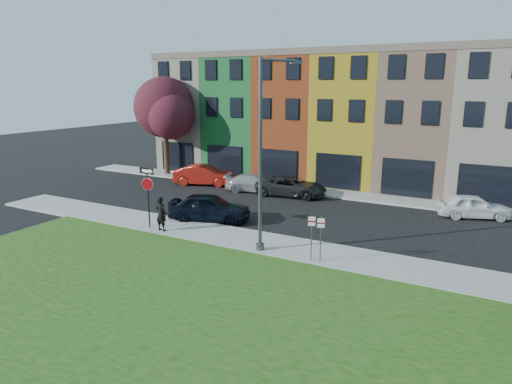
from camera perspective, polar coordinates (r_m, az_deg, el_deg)
The scene contains 15 objects.
ground at distance 20.96m, azimuth -4.47°, elevation -8.71°, with size 120.00×120.00×0.00m, color black.
sidewalk_near at distance 22.50m, azimuth 4.04°, elevation -6.97°, with size 40.00×3.00×0.12m, color gray.
sidewalk_far at distance 34.98m, azimuth 4.79°, elevation 0.41°, with size 40.00×2.40×0.12m, color gray.
rowhouse_block at distance 39.78m, azimuth 9.25°, elevation 9.03°, with size 30.00×10.12×10.00m.
stop_sign at distance 25.38m, azimuth -13.43°, elevation 0.77°, with size 1.05×0.15×3.36m.
man at distance 25.07m, azimuth -11.78°, elevation -2.68°, with size 0.71×0.48×1.88m, color black.
sedan_near at distance 26.85m, azimuth -5.84°, elevation -1.93°, with size 5.16×3.32×1.64m, color black.
parked_car_red at distance 36.60m, azimuth -6.51°, elevation 2.12°, with size 5.13×3.17×1.60m, color maroon.
parked_car_silver at distance 34.10m, azimuth -0.15°, elevation 1.12°, with size 4.77×2.98×1.29m, color #9FA0A3.
parked_car_dark at distance 32.84m, azimuth 4.43°, elevation 0.71°, with size 5.27×2.86×1.40m, color black.
parked_car_white at distance 30.35m, azimuth 25.53°, elevation -1.61°, with size 4.49×2.97×1.42m, color white.
street_lamp at distance 21.03m, azimuth 0.95°, elevation 4.41°, with size 1.27×2.42×8.88m.
parking_sign_a at distance 20.48m, azimuth 6.96°, elevation -4.98°, with size 0.30×0.17×2.13m.
parking_sign_b at distance 20.34m, azimuth 8.10°, elevation -5.18°, with size 0.30×0.15×2.11m.
tree_purple at distance 40.80m, azimuth -11.21°, elevation 10.14°, with size 6.28×5.49×8.40m.
Camera 1 is at (10.68, -16.24, 7.85)m, focal length 32.00 mm.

